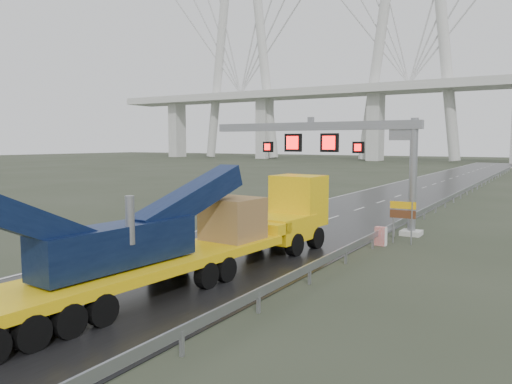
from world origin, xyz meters
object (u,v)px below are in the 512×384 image
Objects in this scene: sign_gantry at (340,144)px; heavy_haul_truck at (215,231)px; exit_sign_pair at (403,214)px; striped_barrier at (381,236)px.

heavy_haul_truck is (-0.38, -13.44, -3.78)m from sign_gantry.
exit_sign_pair is (5.00, -2.86, -3.90)m from sign_gantry.
sign_gantry is 14.26× the size of striped_barrier.
sign_gantry is 7.67m from striped_barrier.
striped_barrier is (4.50, 9.45, -1.31)m from heavy_haul_truck.
heavy_haul_truck is 11.87m from exit_sign_pair.
exit_sign_pair is at bearing 59.82° from striped_barrier.
heavy_haul_truck is at bearing -91.62° from sign_gantry.
exit_sign_pair is (5.37, 10.58, -0.11)m from heavy_haul_truck.
sign_gantry is at bearing 143.53° from striped_barrier.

